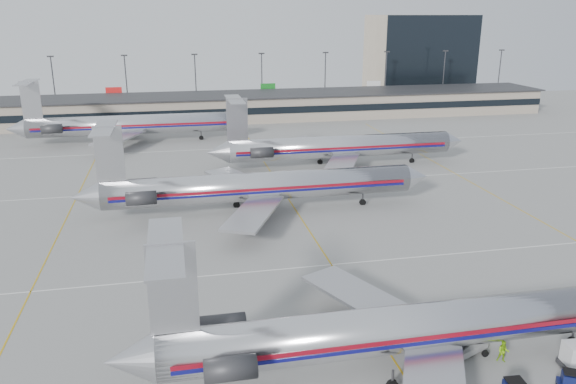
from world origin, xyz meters
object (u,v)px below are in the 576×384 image
object	(u,v)px
jet_second_row	(254,186)
belt_loader	(466,347)
jet_foreground	(407,328)
uld_container	(575,356)

from	to	relation	value
jet_second_row	belt_loader	size ratio (longest dim) A/B	9.83
jet_foreground	belt_loader	size ratio (longest dim) A/B	9.19
jet_foreground	jet_second_row	world-z (taller)	jet_second_row
jet_foreground	belt_loader	distance (m)	6.00
jet_foreground	jet_second_row	xyz separation A→B (m)	(-6.12, 36.59, 0.24)
jet_foreground	uld_container	distance (m)	12.92
jet_foreground	uld_container	size ratio (longest dim) A/B	21.18
jet_foreground	jet_second_row	bearing A→B (deg)	99.50
belt_loader	jet_second_row	bearing A→B (deg)	84.65
belt_loader	uld_container	bearing A→B (deg)	-48.09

